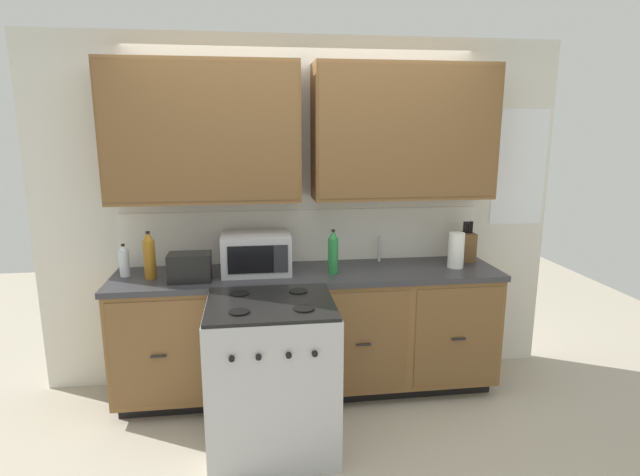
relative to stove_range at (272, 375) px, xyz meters
name	(u,v)px	position (x,y,z in m)	size (l,w,h in m)	color
ground_plane	(314,412)	(0.30, 0.33, -0.47)	(8.00, 8.00, 0.00)	#B2A893
wall_unit	(306,165)	(0.30, 0.83, 1.21)	(3.92, 0.40, 2.59)	silver
counter_run	(309,331)	(0.30, 0.63, 0.01)	(2.75, 0.64, 0.93)	black
stove_range	(272,375)	(0.00, 0.00, 0.00)	(0.76, 0.68, 0.95)	#B7B7BC
microwave	(256,253)	(-0.07, 0.66, 0.60)	(0.48, 0.37, 0.28)	#B7B7BC
toaster	(190,267)	(-0.51, 0.51, 0.56)	(0.28, 0.18, 0.19)	black
knife_block	(466,246)	(1.54, 0.77, 0.58)	(0.11, 0.14, 0.31)	brown
sink_faucet	(379,249)	(0.87, 0.84, 0.56)	(0.02, 0.02, 0.20)	#B2B5BA
paper_towel_roll	(456,250)	(1.38, 0.59, 0.59)	(0.12, 0.12, 0.26)	white
bottle_green	(333,252)	(0.46, 0.56, 0.62)	(0.07, 0.07, 0.32)	#237A38
bottle_amber	(149,256)	(-0.79, 0.61, 0.62)	(0.08, 0.08, 0.33)	#9E6619
bottle_clear	(124,261)	(-0.98, 0.68, 0.58)	(0.07, 0.07, 0.23)	silver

